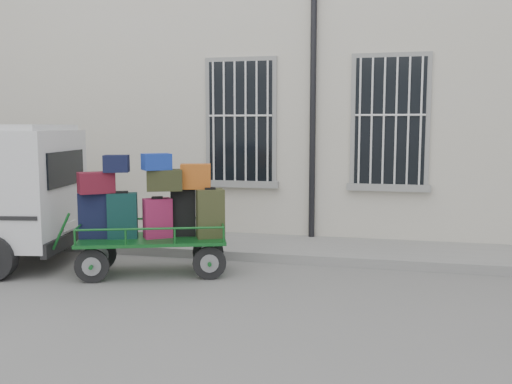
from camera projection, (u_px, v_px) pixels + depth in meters
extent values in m
plane|color=slate|center=(214.00, 284.00, 7.87)|extent=(80.00, 80.00, 0.00)
cube|color=beige|center=(287.00, 89.00, 12.84)|extent=(24.00, 5.00, 6.00)
cylinder|color=black|center=(313.00, 90.00, 10.15)|extent=(0.11, 0.11, 5.60)
cube|color=black|center=(241.00, 122.00, 10.59)|extent=(1.20, 0.08, 2.20)
cube|color=gray|center=(241.00, 184.00, 10.70)|extent=(1.45, 0.22, 0.12)
cube|color=black|center=(390.00, 121.00, 9.96)|extent=(1.20, 0.08, 2.20)
cube|color=gray|center=(388.00, 187.00, 10.08)|extent=(1.45, 0.22, 0.12)
cube|color=gray|center=(252.00, 246.00, 9.99)|extent=(24.00, 1.70, 0.15)
cylinder|color=black|center=(92.00, 266.00, 7.89)|extent=(0.47, 0.22, 0.48)
cylinder|color=gray|center=(92.00, 266.00, 7.89)|extent=(0.28, 0.17, 0.26)
cylinder|color=black|center=(100.00, 254.00, 8.61)|extent=(0.47, 0.22, 0.48)
cylinder|color=gray|center=(100.00, 254.00, 8.61)|extent=(0.28, 0.17, 0.26)
cylinder|color=black|center=(209.00, 263.00, 8.07)|extent=(0.47, 0.22, 0.48)
cylinder|color=gray|center=(209.00, 263.00, 8.07)|extent=(0.28, 0.17, 0.26)
cylinder|color=black|center=(208.00, 252.00, 8.79)|extent=(0.47, 0.22, 0.48)
cylinder|color=gray|center=(208.00, 252.00, 8.79)|extent=(0.28, 0.17, 0.26)
cube|color=#145B21|center=(153.00, 239.00, 8.31)|extent=(2.30, 1.61, 0.05)
cylinder|color=#145B21|center=(61.00, 231.00, 8.15)|extent=(0.27, 0.13, 0.54)
cube|color=black|center=(94.00, 215.00, 8.27)|extent=(0.47, 0.38, 0.66)
cube|color=black|center=(93.00, 192.00, 8.23)|extent=(0.20, 0.18, 0.03)
cube|color=black|center=(123.00, 216.00, 8.23)|extent=(0.47, 0.34, 0.66)
cube|color=black|center=(122.00, 192.00, 8.19)|extent=(0.19, 0.15, 0.03)
cube|color=#841850|center=(158.00, 218.00, 8.28)|extent=(0.46, 0.42, 0.57)
cube|color=black|center=(157.00, 198.00, 8.25)|extent=(0.19, 0.16, 0.03)
cube|color=black|center=(183.00, 212.00, 8.43)|extent=(0.41, 0.32, 0.69)
cube|color=black|center=(183.00, 188.00, 8.39)|extent=(0.17, 0.15, 0.03)
cube|color=#31361B|center=(210.00, 213.00, 8.29)|extent=(0.47, 0.42, 0.71)
cube|color=black|center=(210.00, 188.00, 8.25)|extent=(0.19, 0.18, 0.03)
cube|color=#521012|center=(96.00, 183.00, 8.15)|extent=(0.58, 0.55, 0.30)
cube|color=#2B2C16|center=(164.00, 180.00, 8.20)|extent=(0.57, 0.46, 0.30)
cube|color=#9C3C1C|center=(196.00, 176.00, 8.32)|extent=(0.48, 0.36, 0.36)
cube|color=black|center=(116.00, 164.00, 8.12)|extent=(0.40, 0.34, 0.25)
cube|color=navy|center=(156.00, 162.00, 8.13)|extent=(0.48, 0.46, 0.23)
cube|color=black|center=(66.00, 168.00, 8.71)|extent=(0.27, 1.34, 0.53)
cube|color=black|center=(68.00, 240.00, 8.84)|extent=(0.40, 1.78, 0.21)
cube|color=white|center=(70.00, 226.00, 8.81)|extent=(0.10, 0.40, 0.12)
cylinder|color=black|center=(47.00, 234.00, 9.77)|extent=(0.68, 0.32, 0.66)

